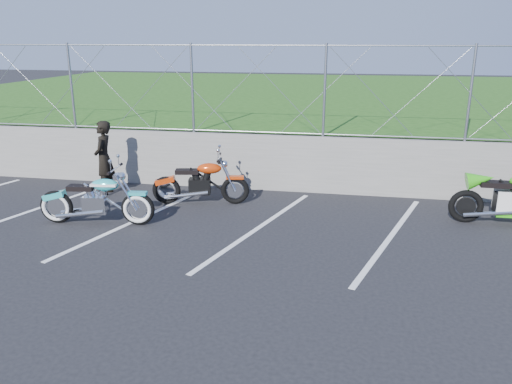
% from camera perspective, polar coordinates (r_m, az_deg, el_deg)
% --- Properties ---
extents(ground, '(90.00, 90.00, 0.00)m').
position_cam_1_polar(ground, '(8.46, -0.83, -6.48)').
color(ground, black).
rests_on(ground, ground).
extents(retaining_wall, '(30.00, 0.22, 1.30)m').
position_cam_1_polar(retaining_wall, '(11.53, 2.56, 3.38)').
color(retaining_wall, '#63635E').
rests_on(retaining_wall, ground).
extents(grass_field, '(30.00, 20.00, 1.30)m').
position_cam_1_polar(grass_field, '(21.33, 6.35, 9.65)').
color(grass_field, '#204A13').
rests_on(grass_field, ground).
extents(chain_link_fence, '(28.00, 0.03, 2.00)m').
position_cam_1_polar(chain_link_fence, '(11.26, 2.67, 11.56)').
color(chain_link_fence, gray).
rests_on(chain_link_fence, retaining_wall).
extents(parking_lines, '(18.29, 4.31, 0.01)m').
position_cam_1_polar(parking_lines, '(9.25, 7.73, -4.51)').
color(parking_lines, silver).
rests_on(parking_lines, ground).
extents(cruiser_turquoise, '(2.22, 0.70, 1.10)m').
position_cam_1_polar(cruiser_turquoise, '(9.87, -17.62, -1.06)').
color(cruiser_turquoise, black).
rests_on(cruiser_turquoise, ground).
extents(naked_orange, '(2.05, 0.70, 1.03)m').
position_cam_1_polar(naked_orange, '(10.63, -6.20, 0.93)').
color(naked_orange, black).
rests_on(naked_orange, ground).
extents(sportbike_green, '(2.18, 0.78, 1.13)m').
position_cam_1_polar(sportbike_green, '(10.49, 27.21, -0.87)').
color(sportbike_green, black).
rests_on(sportbike_green, ground).
extents(person_standing, '(0.49, 0.67, 1.67)m').
position_cam_1_polar(person_standing, '(11.63, -16.99, 3.71)').
color(person_standing, black).
rests_on(person_standing, ground).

